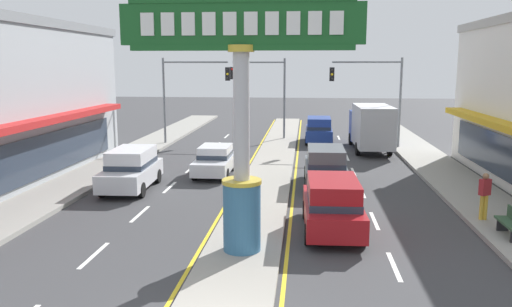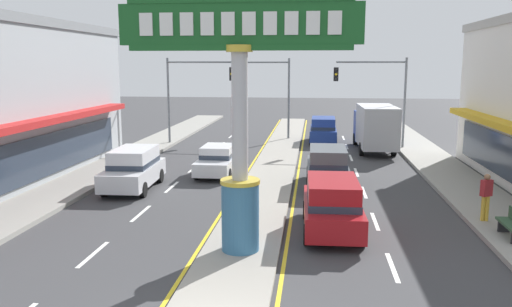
{
  "view_description": "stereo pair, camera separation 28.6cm",
  "coord_description": "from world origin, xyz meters",
  "px_view_note": "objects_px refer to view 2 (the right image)",
  "views": [
    {
      "loc": [
        1.89,
        -9.55,
        5.76
      ],
      "look_at": [
        0.12,
        8.48,
        2.6
      ],
      "focal_mm": 35.99,
      "sensor_mm": 36.0,
      "label": 1
    },
    {
      "loc": [
        2.18,
        -9.52,
        5.76
      ],
      "look_at": [
        0.12,
        8.48,
        2.6
      ],
      "focal_mm": 35.99,
      "sensor_mm": 36.0,
      "label": 2
    }
  ],
  "objects_px": {
    "traffic_light_median_far": "(269,85)",
    "suv_far_right_lane": "(328,167)",
    "district_sign": "(240,123)",
    "suv_far_left_oncoming": "(332,205)",
    "box_truck_near_right_lane": "(375,126)",
    "traffic_light_right_side": "(379,87)",
    "pedestrian_near_kerb": "(486,194)",
    "suv_mid_left_lane": "(323,130)",
    "sedan_kerb_right": "(218,160)",
    "traffic_light_left_side": "(192,86)",
    "suv_near_left_lane": "(134,168)"
  },
  "relations": [
    {
      "from": "suv_far_right_lane",
      "to": "traffic_light_left_side",
      "type": "bearing_deg",
      "value": 128.45
    },
    {
      "from": "suv_near_left_lane",
      "to": "suv_mid_left_lane",
      "type": "height_order",
      "value": "same"
    },
    {
      "from": "suv_mid_left_lane",
      "to": "suv_far_left_oncoming",
      "type": "bearing_deg",
      "value": -89.99
    },
    {
      "from": "traffic_light_left_side",
      "to": "traffic_light_median_far",
      "type": "height_order",
      "value": "same"
    },
    {
      "from": "traffic_light_left_side",
      "to": "sedan_kerb_right",
      "type": "height_order",
      "value": "traffic_light_left_side"
    },
    {
      "from": "traffic_light_right_side",
      "to": "suv_far_right_lane",
      "type": "relative_size",
      "value": 1.34
    },
    {
      "from": "district_sign",
      "to": "traffic_light_right_side",
      "type": "height_order",
      "value": "district_sign"
    },
    {
      "from": "traffic_light_right_side",
      "to": "box_truck_near_right_lane",
      "type": "height_order",
      "value": "traffic_light_right_side"
    },
    {
      "from": "box_truck_near_right_lane",
      "to": "suv_far_right_lane",
      "type": "bearing_deg",
      "value": -107.74
    },
    {
      "from": "traffic_light_right_side",
      "to": "pedestrian_near_kerb",
      "type": "relative_size",
      "value": 3.58
    },
    {
      "from": "traffic_light_left_side",
      "to": "traffic_light_right_side",
      "type": "xyz_separation_m",
      "value": [
        12.87,
        -0.32,
        0.0
      ]
    },
    {
      "from": "traffic_light_median_far",
      "to": "suv_far_right_lane",
      "type": "height_order",
      "value": "traffic_light_median_far"
    },
    {
      "from": "district_sign",
      "to": "suv_far_left_oncoming",
      "type": "bearing_deg",
      "value": 40.44
    },
    {
      "from": "box_truck_near_right_lane",
      "to": "suv_far_right_lane",
      "type": "distance_m",
      "value": 10.98
    },
    {
      "from": "suv_mid_left_lane",
      "to": "traffic_light_median_far",
      "type": "bearing_deg",
      "value": 163.88
    },
    {
      "from": "traffic_light_left_side",
      "to": "sedan_kerb_right",
      "type": "bearing_deg",
      "value": -69.38
    },
    {
      "from": "traffic_light_right_side",
      "to": "suv_far_left_oncoming",
      "type": "height_order",
      "value": "traffic_light_right_side"
    },
    {
      "from": "traffic_light_left_side",
      "to": "suv_far_right_lane",
      "type": "xyz_separation_m",
      "value": [
        9.28,
        -11.69,
        -3.26
      ]
    },
    {
      "from": "traffic_light_right_side",
      "to": "suv_mid_left_lane",
      "type": "distance_m",
      "value": 5.46
    },
    {
      "from": "suv_near_left_lane",
      "to": "suv_far_right_lane",
      "type": "bearing_deg",
      "value": 8.88
    },
    {
      "from": "district_sign",
      "to": "traffic_light_left_side",
      "type": "bearing_deg",
      "value": 107.15
    },
    {
      "from": "district_sign",
      "to": "traffic_light_right_side",
      "type": "relative_size",
      "value": 1.21
    },
    {
      "from": "suv_far_right_lane",
      "to": "sedan_kerb_right",
      "type": "bearing_deg",
      "value": 159.24
    },
    {
      "from": "suv_mid_left_lane",
      "to": "district_sign",
      "type": "bearing_deg",
      "value": -97.05
    },
    {
      "from": "district_sign",
      "to": "pedestrian_near_kerb",
      "type": "bearing_deg",
      "value": 24.5
    },
    {
      "from": "box_truck_near_right_lane",
      "to": "suv_far_left_oncoming",
      "type": "distance_m",
      "value": 17.5
    },
    {
      "from": "district_sign",
      "to": "traffic_light_median_far",
      "type": "height_order",
      "value": "district_sign"
    },
    {
      "from": "sedan_kerb_right",
      "to": "suv_mid_left_lane",
      "type": "bearing_deg",
      "value": 64.07
    },
    {
      "from": "traffic_light_left_side",
      "to": "box_truck_near_right_lane",
      "type": "xyz_separation_m",
      "value": [
        12.62,
        -1.25,
        -2.55
      ]
    },
    {
      "from": "traffic_light_left_side",
      "to": "suv_near_left_lane",
      "type": "height_order",
      "value": "traffic_light_left_side"
    },
    {
      "from": "suv_near_left_lane",
      "to": "traffic_light_median_far",
      "type": "bearing_deg",
      "value": 73.53
    },
    {
      "from": "traffic_light_median_far",
      "to": "box_truck_near_right_lane",
      "type": "bearing_deg",
      "value": -31.77
    },
    {
      "from": "traffic_light_median_far",
      "to": "pedestrian_near_kerb",
      "type": "distance_m",
      "value": 22.78
    },
    {
      "from": "traffic_light_right_side",
      "to": "pedestrian_near_kerb",
      "type": "bearing_deg",
      "value": -83.43
    },
    {
      "from": "suv_near_left_lane",
      "to": "suv_far_left_oncoming",
      "type": "xyz_separation_m",
      "value": [
        9.0,
        -5.32,
        0.0
      ]
    },
    {
      "from": "traffic_light_median_far",
      "to": "suv_far_left_oncoming",
      "type": "bearing_deg",
      "value": -79.27
    },
    {
      "from": "sedan_kerb_right",
      "to": "suv_far_right_lane",
      "type": "bearing_deg",
      "value": -20.76
    },
    {
      "from": "suv_far_right_lane",
      "to": "suv_far_left_oncoming",
      "type": "distance_m",
      "value": 6.73
    },
    {
      "from": "box_truck_near_right_lane",
      "to": "sedan_kerb_right",
      "type": "bearing_deg",
      "value": -137.49
    },
    {
      "from": "district_sign",
      "to": "traffic_light_left_side",
      "type": "xyz_separation_m",
      "value": [
        -6.43,
        20.84,
        0.19
      ]
    },
    {
      "from": "box_truck_near_right_lane",
      "to": "pedestrian_near_kerb",
      "type": "relative_size",
      "value": 4.02
    },
    {
      "from": "traffic_light_median_far",
      "to": "sedan_kerb_right",
      "type": "bearing_deg",
      "value": -96.93
    },
    {
      "from": "district_sign",
      "to": "suv_mid_left_lane",
      "type": "distance_m",
      "value": 23.41
    },
    {
      "from": "traffic_light_left_side",
      "to": "sedan_kerb_right",
      "type": "relative_size",
      "value": 1.44
    },
    {
      "from": "district_sign",
      "to": "suv_far_left_oncoming",
      "type": "distance_m",
      "value": 4.85
    },
    {
      "from": "sedan_kerb_right",
      "to": "pedestrian_near_kerb",
      "type": "height_order",
      "value": "pedestrian_near_kerb"
    },
    {
      "from": "suv_near_left_lane",
      "to": "district_sign",
      "type": "bearing_deg",
      "value": -51.57
    },
    {
      "from": "district_sign",
      "to": "traffic_light_right_side",
      "type": "xyz_separation_m",
      "value": [
        6.43,
        20.52,
        0.19
      ]
    },
    {
      "from": "sedan_kerb_right",
      "to": "traffic_light_left_side",
      "type": "bearing_deg",
      "value": 110.62
    },
    {
      "from": "district_sign",
      "to": "box_truck_near_right_lane",
      "type": "relative_size",
      "value": 1.08
    }
  ]
}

